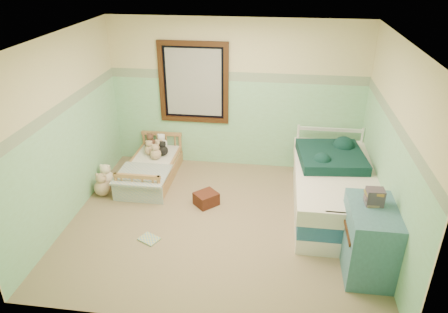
# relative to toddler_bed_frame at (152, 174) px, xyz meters

# --- Properties ---
(floor) EXTENTS (4.20, 3.60, 0.02)m
(floor) POSITION_rel_toddler_bed_frame_xyz_m (1.30, -1.05, -0.10)
(floor) COLOR gray
(floor) RESTS_ON ground
(ceiling) EXTENTS (4.20, 3.60, 0.02)m
(ceiling) POSITION_rel_toddler_bed_frame_xyz_m (1.30, -1.05, 2.42)
(ceiling) COLOR silver
(ceiling) RESTS_ON wall_back
(wall_back) EXTENTS (4.20, 0.04, 2.50)m
(wall_back) POSITION_rel_toddler_bed_frame_xyz_m (1.30, 0.75, 1.16)
(wall_back) COLOR beige
(wall_back) RESTS_ON floor
(wall_front) EXTENTS (4.20, 0.04, 2.50)m
(wall_front) POSITION_rel_toddler_bed_frame_xyz_m (1.30, -2.85, 1.16)
(wall_front) COLOR beige
(wall_front) RESTS_ON floor
(wall_left) EXTENTS (0.04, 3.60, 2.50)m
(wall_left) POSITION_rel_toddler_bed_frame_xyz_m (-0.80, -1.05, 1.16)
(wall_left) COLOR beige
(wall_left) RESTS_ON floor
(wall_right) EXTENTS (0.04, 3.60, 2.50)m
(wall_right) POSITION_rel_toddler_bed_frame_xyz_m (3.40, -1.05, 1.16)
(wall_right) COLOR beige
(wall_right) RESTS_ON floor
(wainscot_mint) EXTENTS (4.20, 0.01, 1.50)m
(wainscot_mint) POSITION_rel_toddler_bed_frame_xyz_m (1.30, 0.74, 0.66)
(wainscot_mint) COLOR #82BE83
(wainscot_mint) RESTS_ON floor
(border_strip) EXTENTS (4.20, 0.01, 0.15)m
(border_strip) POSITION_rel_toddler_bed_frame_xyz_m (1.30, 0.74, 1.48)
(border_strip) COLOR #3A623A
(border_strip) RESTS_ON wall_back
(window_frame) EXTENTS (1.16, 0.06, 1.36)m
(window_frame) POSITION_rel_toddler_bed_frame_xyz_m (0.60, 0.71, 1.36)
(window_frame) COLOR #361A0C
(window_frame) RESTS_ON wall_back
(window_blinds) EXTENTS (0.92, 0.01, 1.12)m
(window_blinds) POSITION_rel_toddler_bed_frame_xyz_m (0.60, 0.72, 1.36)
(window_blinds) COLOR #B7B7B0
(window_blinds) RESTS_ON window_frame
(toddler_bed_frame) EXTENTS (0.72, 1.44, 0.18)m
(toddler_bed_frame) POSITION_rel_toddler_bed_frame_xyz_m (0.00, 0.00, 0.00)
(toddler_bed_frame) COLOR #986A3F
(toddler_bed_frame) RESTS_ON floor
(toddler_mattress) EXTENTS (0.66, 1.38, 0.12)m
(toddler_mattress) POSITION_rel_toddler_bed_frame_xyz_m (0.00, 0.00, 0.15)
(toddler_mattress) COLOR white
(toddler_mattress) RESTS_ON toddler_bed_frame
(patchwork_quilt) EXTENTS (0.78, 0.72, 0.03)m
(patchwork_quilt) POSITION_rel_toddler_bed_frame_xyz_m (0.00, -0.45, 0.23)
(patchwork_quilt) COLOR #6E93B4
(patchwork_quilt) RESTS_ON toddler_mattress
(plush_bed_brown) EXTENTS (0.19, 0.19, 0.19)m
(plush_bed_brown) POSITION_rel_toddler_bed_frame_xyz_m (-0.15, 0.50, 0.31)
(plush_bed_brown) COLOR brown
(plush_bed_brown) RESTS_ON toddler_mattress
(plush_bed_white) EXTENTS (0.20, 0.20, 0.20)m
(plush_bed_white) POSITION_rel_toddler_bed_frame_xyz_m (0.05, 0.50, 0.31)
(plush_bed_white) COLOR white
(plush_bed_white) RESTS_ON toddler_mattress
(plush_bed_tan) EXTENTS (0.17, 0.17, 0.17)m
(plush_bed_tan) POSITION_rel_toddler_bed_frame_xyz_m (-0.10, 0.28, 0.30)
(plush_bed_tan) COLOR tan
(plush_bed_tan) RESTS_ON toddler_mattress
(plush_bed_dark) EXTENTS (0.18, 0.18, 0.18)m
(plush_bed_dark) POSITION_rel_toddler_bed_frame_xyz_m (0.13, 0.28, 0.30)
(plush_bed_dark) COLOR black
(plush_bed_dark) RESTS_ON toddler_mattress
(plush_floor_cream) EXTENTS (0.26, 0.26, 0.26)m
(plush_floor_cream) POSITION_rel_toddler_bed_frame_xyz_m (-0.65, -0.33, 0.04)
(plush_floor_cream) COLOR #FDEDCB
(plush_floor_cream) RESTS_ON floor
(plush_floor_tan) EXTENTS (0.25, 0.25, 0.25)m
(plush_floor_tan) POSITION_rel_toddler_bed_frame_xyz_m (-0.60, -0.60, 0.03)
(plush_floor_tan) COLOR tan
(plush_floor_tan) RESTS_ON floor
(twin_bed_frame) EXTENTS (1.06, 2.13, 0.22)m
(twin_bed_frame) POSITION_rel_toddler_bed_frame_xyz_m (2.85, -0.56, 0.02)
(twin_bed_frame) COLOR white
(twin_bed_frame) RESTS_ON floor
(twin_boxspring) EXTENTS (1.06, 2.13, 0.22)m
(twin_boxspring) POSITION_rel_toddler_bed_frame_xyz_m (2.85, -0.56, 0.24)
(twin_boxspring) COLOR navy
(twin_boxspring) RESTS_ON twin_bed_frame
(twin_mattress) EXTENTS (1.11, 2.17, 0.22)m
(twin_mattress) POSITION_rel_toddler_bed_frame_xyz_m (2.85, -0.56, 0.46)
(twin_mattress) COLOR silver
(twin_mattress) RESTS_ON twin_boxspring
(teal_blanket) EXTENTS (1.00, 1.05, 0.14)m
(teal_blanket) POSITION_rel_toddler_bed_frame_xyz_m (2.80, -0.26, 0.64)
(teal_blanket) COLOR #0C2B29
(teal_blanket) RESTS_ON twin_mattress
(dresser) EXTENTS (0.53, 0.85, 0.85)m
(dresser) POSITION_rel_toddler_bed_frame_xyz_m (3.13, -1.77, 0.33)
(dresser) COLOR #3B606E
(dresser) RESTS_ON floor
(book_stack) EXTENTS (0.20, 0.16, 0.19)m
(book_stack) POSITION_rel_toddler_bed_frame_xyz_m (3.13, -1.68, 0.85)
(book_stack) COLOR brown
(book_stack) RESTS_ON dresser
(red_pillow) EXTENTS (0.41, 0.41, 0.19)m
(red_pillow) POSITION_rel_toddler_bed_frame_xyz_m (1.03, -0.65, 0.00)
(red_pillow) COLOR brown
(red_pillow) RESTS_ON floor
(floor_book) EXTENTS (0.31, 0.29, 0.02)m
(floor_book) POSITION_rel_toddler_bed_frame_xyz_m (0.43, -1.59, -0.08)
(floor_book) COLOR gold
(floor_book) RESTS_ON floor
(extra_plush_0) EXTENTS (0.18, 0.18, 0.18)m
(extra_plush_0) POSITION_rel_toddler_bed_frame_xyz_m (0.05, 0.13, 0.30)
(extra_plush_0) COLOR tan
(extra_plush_0) RESTS_ON toddler_mattress
(extra_plush_1) EXTENTS (0.19, 0.19, 0.19)m
(extra_plush_1) POSITION_rel_toddler_bed_frame_xyz_m (0.06, 0.31, 0.31)
(extra_plush_1) COLOR tan
(extra_plush_1) RESTS_ON toddler_mattress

